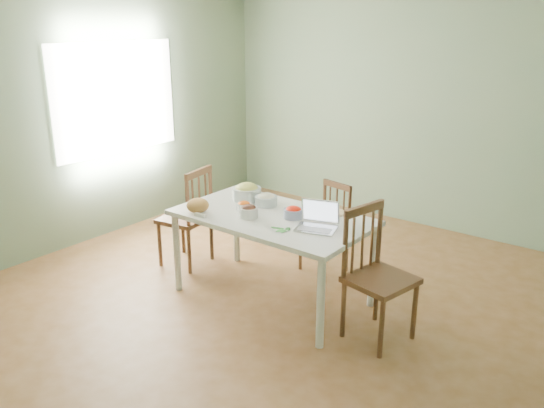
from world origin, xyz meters
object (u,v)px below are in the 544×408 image
Objects in this scene: dining_table at (272,257)px; chair_right at (381,277)px; chair_left at (185,216)px; bowl_squash at (247,192)px; bread_boule at (198,205)px; laptop at (316,217)px; chair_far at (324,229)px.

chair_right reaches higher than dining_table.
chair_left is 0.96× the size of chair_right.
bowl_squash is (-1.48, 0.22, 0.33)m from chair_right.
bowl_squash reaches higher than bread_boule.
dining_table is 8.59× the size of bread_boule.
chair_left is at bearing 158.36° from laptop.
chair_far is 0.83× the size of chair_right.
dining_table is 0.78m from bread_boule.
laptop is (0.47, -0.05, 0.49)m from dining_table.
chair_left reaches higher than bread_boule.
chair_left is 3.23× the size of laptop.
chair_left is 0.77m from bread_boule.
dining_table is 1.91× the size of chair_far.
chair_right is at bearing 10.99° from bread_boule.
chair_left reaches higher than dining_table.
chair_left is 0.78m from bowl_squash.
bread_boule reaches higher than dining_table.
chair_far is at bearing 47.50° from bowl_squash.
bowl_squash is at bearing 93.82° from chair_right.
chair_left is at bearing -168.08° from bowl_squash.
chair_right reaches higher than bowl_squash.
dining_table is at bearing 101.17° from chair_right.
bowl_squash is (0.10, 0.52, 0.01)m from bread_boule.
chair_far is (0.06, 0.74, 0.05)m from dining_table.
bowl_squash is at bearing 92.47° from chair_left.
bread_boule is (-0.60, -1.07, 0.40)m from chair_far.
chair_far is at bearing 64.38° from chair_right.
chair_right is (1.04, -0.02, 0.13)m from dining_table.
chair_far is 1.00m from laptop.
bowl_squash is at bearing 155.83° from dining_table.
laptop is at bearing -6.57° from dining_table.
laptop is at bearing 76.63° from chair_left.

